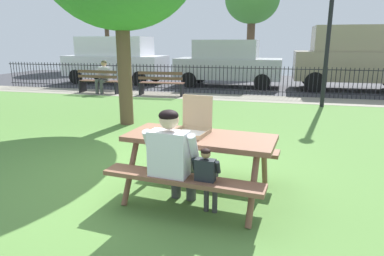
# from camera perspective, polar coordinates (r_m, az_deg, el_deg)

# --- Properties ---
(ground) EXTENTS (28.00, 11.90, 0.02)m
(ground) POSITION_cam_1_polar(r_m,az_deg,el_deg) (6.76, -1.59, -1.81)
(ground) COLOR #537F3A
(cobblestone_walkway) EXTENTS (28.00, 1.40, 0.01)m
(cobblestone_walkway) POSITION_cam_1_polar(r_m,az_deg,el_deg) (11.78, 5.40, 5.17)
(cobblestone_walkway) COLOR gray
(street_asphalt) EXTENTS (28.00, 7.68, 0.01)m
(street_asphalt) POSITION_cam_1_polar(r_m,az_deg,el_deg) (16.24, 7.92, 7.64)
(street_asphalt) COLOR #38383D
(picnic_table_foreground) EXTENTS (1.94, 1.66, 0.79)m
(picnic_table_foreground) POSITION_cam_1_polar(r_m,az_deg,el_deg) (4.15, 1.30, -3.57)
(picnic_table_foreground) COLOR brown
(picnic_table_foreground) RESTS_ON ground
(pizza_box_open) EXTENTS (0.46, 0.48, 0.46)m
(pizza_box_open) POSITION_cam_1_polar(r_m,az_deg,el_deg) (4.18, 0.22, 0.57)
(pizza_box_open) COLOR tan
(pizza_box_open) RESTS_ON picnic_table_foreground
(pizza_slice_on_table) EXTENTS (0.23, 0.25, 0.02)m
(pizza_slice_on_table) POSITION_cam_1_polar(r_m,az_deg,el_deg) (4.20, -5.92, -0.86)
(pizza_slice_on_table) COLOR #F9D860
(pizza_slice_on_table) RESTS_ON picnic_table_foreground
(adult_at_table) EXTENTS (0.63, 0.62, 1.19)m
(adult_at_table) POSITION_cam_1_polar(r_m,az_deg,el_deg) (3.74, -3.30, -4.69)
(adult_at_table) COLOR #3F3F3F
(adult_at_table) RESTS_ON ground
(child_at_table) EXTENTS (0.31, 0.31, 0.81)m
(child_at_table) POSITION_cam_1_polar(r_m,az_deg,el_deg) (3.63, 2.57, -7.95)
(child_at_table) COLOR #3C3C3C
(child_at_table) RESTS_ON ground
(iron_fence_streetside) EXTENTS (18.68, 0.03, 1.04)m
(iron_fence_streetside) POSITION_cam_1_polar(r_m,az_deg,el_deg) (12.39, 5.97, 8.10)
(iron_fence_streetside) COLOR black
(iron_fence_streetside) RESTS_ON ground
(park_bench_left) EXTENTS (1.62, 0.54, 0.85)m
(park_bench_left) POSITION_cam_1_polar(r_m,az_deg,el_deg) (13.13, -15.36, 7.53)
(park_bench_left) COLOR brown
(park_bench_left) RESTS_ON ground
(park_bench_center) EXTENTS (1.62, 0.53, 0.85)m
(park_bench_center) POSITION_cam_1_polar(r_m,az_deg,el_deg) (12.12, -5.20, 7.45)
(park_bench_center) COLOR brown
(park_bench_center) RESTS_ON ground
(person_on_park_bench) EXTENTS (0.62, 0.61, 1.19)m
(person_on_park_bench) POSITION_cam_1_polar(r_m,az_deg,el_deg) (13.04, -14.73, 8.59)
(person_on_park_bench) COLOR #4C4C4C
(person_on_park_bench) RESTS_ON ground
(lamp_post_walkway) EXTENTS (0.28, 0.28, 4.00)m
(lamp_post_walkway) POSITION_cam_1_polar(r_m,az_deg,el_deg) (10.57, 22.27, 16.49)
(lamp_post_walkway) COLOR black
(lamp_post_walkway) RESTS_ON ground
(parked_car_far_left) EXTENTS (4.65, 2.06, 2.08)m
(parked_car_far_left) POSITION_cam_1_polar(r_m,az_deg,el_deg) (16.21, -12.76, 11.33)
(parked_car_far_left) COLOR white
(parked_car_far_left) RESTS_ON ground
(parked_car_left) EXTENTS (4.44, 1.99, 1.94)m
(parked_car_left) POSITION_cam_1_polar(r_m,az_deg,el_deg) (14.64, 6.05, 10.94)
(parked_car_left) COLOR #B7B8B8
(parked_car_left) RESTS_ON ground
(parked_car_center) EXTENTS (4.72, 2.11, 2.46)m
(parked_car_center) POSITION_cam_1_polar(r_m,az_deg,el_deg) (14.77, 26.23, 10.76)
(parked_car_center) COLOR gray
(parked_car_center) RESTS_ON ground
(far_tree_left) EXTENTS (3.89, 3.89, 6.28)m
(far_tree_left) POSITION_cam_1_polar(r_m,az_deg,el_deg) (24.58, -14.47, 20.17)
(far_tree_left) COLOR brown
(far_tree_left) RESTS_ON ground
(far_tree_midleft) EXTENTS (3.24, 3.24, 5.80)m
(far_tree_midleft) POSITION_cam_1_polar(r_m,az_deg,el_deg) (21.81, 10.14, 20.56)
(far_tree_midleft) COLOR brown
(far_tree_midleft) RESTS_ON ground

